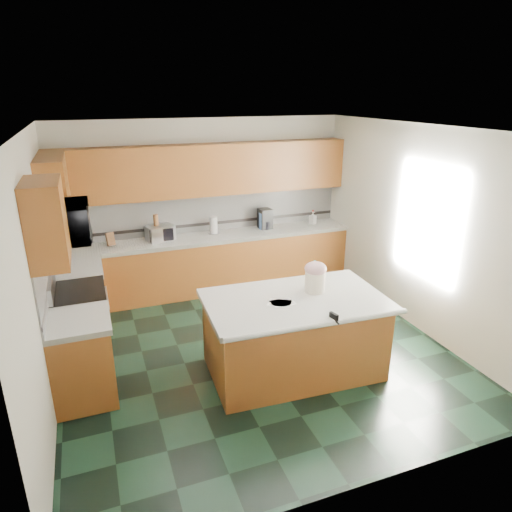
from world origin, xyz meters
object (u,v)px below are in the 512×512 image
island_base (294,337)px  island_top (295,301)px  toaster_oven (160,233)px  coffee_maker (265,219)px  treat_jar (315,282)px  soap_bottle_island (315,275)px  knife_block (110,239)px

island_base → island_top: bearing=0.0°
toaster_oven → coffee_maker: coffee_maker is taller
island_top → treat_jar: bearing=20.6°
island_base → coffee_maker: 2.82m
island_top → soap_bottle_island: soap_bottle_island is taller
treat_jar → knife_block: size_ratio=1.23×
soap_bottle_island → coffee_maker: soap_bottle_island is taller
treat_jar → toaster_oven: size_ratio=0.61×
toaster_oven → coffee_maker: size_ratio=1.19×
knife_block → coffee_maker: coffee_maker is taller
island_base → island_top: island_top is taller
treat_jar → toaster_oven: treat_jar is taller
knife_block → coffee_maker: bearing=-12.4°
island_base → toaster_oven: size_ratio=4.75×
island_top → treat_jar: (0.29, 0.09, 0.15)m
treat_jar → island_base: bearing=-141.2°
island_top → coffee_maker: 2.75m
treat_jar → knife_block: 3.27m
treat_jar → knife_block: treat_jar is taller
treat_jar → toaster_oven: (-1.34, 2.53, -0.01)m
island_top → soap_bottle_island: 0.42m
island_top → soap_bottle_island: (0.33, 0.17, 0.20)m
treat_jar → coffee_maker: coffee_maker is taller
island_top → toaster_oven: (-1.05, 2.62, 0.14)m
island_base → island_top: 0.46m
soap_bottle_island → coffee_maker: bearing=74.5°
soap_bottle_island → toaster_oven: bearing=112.1°
toaster_oven → coffee_maker: (1.74, 0.03, 0.05)m
toaster_oven → treat_jar: bearing=-78.0°
treat_jar → toaster_oven: bearing=138.8°
treat_jar → soap_bottle_island: 0.10m
knife_block → coffee_maker: size_ratio=0.59×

